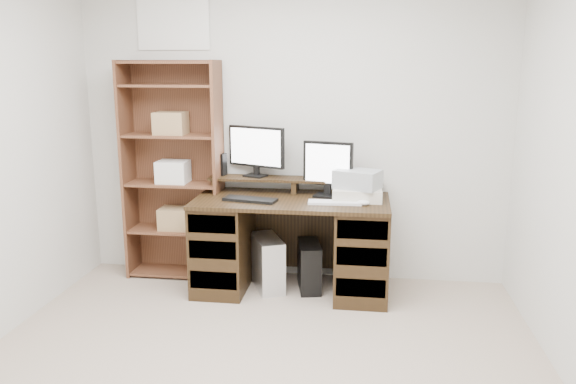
% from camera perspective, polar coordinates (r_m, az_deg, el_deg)
% --- Properties ---
extents(room, '(3.54, 4.04, 2.54)m').
position_cam_1_polar(room, '(2.67, -5.10, 1.67)').
color(room, tan).
rests_on(room, ground).
extents(desk, '(1.50, 0.70, 0.75)m').
position_cam_1_polar(desk, '(4.44, 0.37, -5.19)').
color(desk, black).
rests_on(desk, ground).
extents(riser_shelf, '(1.40, 0.22, 0.12)m').
position_cam_1_polar(riser_shelf, '(4.53, 0.72, 1.09)').
color(riser_shelf, black).
rests_on(riser_shelf, desk).
extents(monitor_wide, '(0.49, 0.23, 0.41)m').
position_cam_1_polar(monitor_wide, '(4.57, -3.24, 4.42)').
color(monitor_wide, black).
rests_on(monitor_wide, riser_shelf).
extents(monitor_small, '(0.39, 0.19, 0.43)m').
position_cam_1_polar(monitor_small, '(4.38, 4.07, 2.56)').
color(monitor_small, black).
rests_on(monitor_small, desk).
extents(speaker, '(0.09, 0.09, 0.18)m').
position_cam_1_polar(speaker, '(4.66, -6.80, 2.81)').
color(speaker, black).
rests_on(speaker, riser_shelf).
extents(keyboard_black, '(0.43, 0.21, 0.02)m').
position_cam_1_polar(keyboard_black, '(4.27, -3.87, -0.78)').
color(keyboard_black, black).
rests_on(keyboard_black, desk).
extents(keyboard_white, '(0.40, 0.14, 0.02)m').
position_cam_1_polar(keyboard_white, '(4.20, 4.77, -1.07)').
color(keyboard_white, silver).
rests_on(keyboard_white, desk).
extents(mouse, '(0.11, 0.09, 0.04)m').
position_cam_1_polar(mouse, '(4.17, 7.65, -1.09)').
color(mouse, white).
rests_on(mouse, desk).
extents(printer, '(0.37, 0.28, 0.09)m').
position_cam_1_polar(printer, '(4.33, 7.05, -0.20)').
color(printer, beige).
rests_on(printer, desk).
extents(basket, '(0.39, 0.34, 0.14)m').
position_cam_1_polar(basket, '(4.30, 7.09, 1.31)').
color(basket, '#A0A6AB').
rests_on(basket, printer).
extents(tower_silver, '(0.34, 0.46, 0.42)m').
position_cam_1_polar(tower_silver, '(4.54, -2.11, -7.20)').
color(tower_silver, silver).
rests_on(tower_silver, ground).
extents(tower_black, '(0.23, 0.40, 0.38)m').
position_cam_1_polar(tower_black, '(4.53, 2.18, -7.51)').
color(tower_black, black).
rests_on(tower_black, ground).
extents(bookshelf, '(0.80, 0.30, 1.80)m').
position_cam_1_polar(bookshelf, '(4.75, -11.51, 2.30)').
color(bookshelf, brown).
rests_on(bookshelf, ground).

